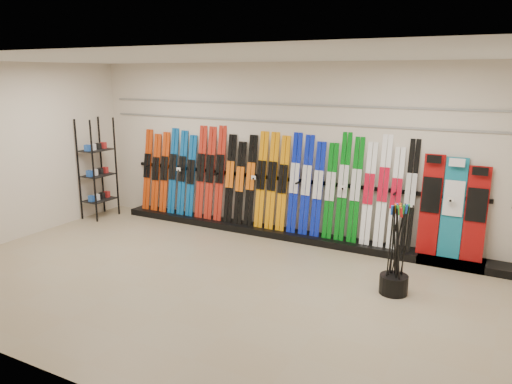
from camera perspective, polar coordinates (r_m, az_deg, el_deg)
The scene contains 12 objects.
floor at distance 7.00m, azimuth -5.28°, elevation -10.32°, with size 8.00×8.00×0.00m, color tan.
back_wall at distance 8.70m, azimuth 3.67°, elevation 4.72°, with size 8.00×8.00×0.00m, color beige.
left_wall at distance 9.36m, azimuth -26.41°, elevation 3.96°, with size 5.00×5.00×0.00m, color beige.
ceiling at distance 6.41m, azimuth -5.87°, elevation 15.03°, with size 8.00×8.00×0.00m, color silver.
ski_rack_base at distance 8.75m, azimuth 4.27°, elevation -4.95°, with size 8.00×0.40×0.12m, color black.
skis at distance 8.86m, azimuth 0.76°, elevation 1.26°, with size 5.36×0.30×1.80m.
snowboards at distance 7.96m, azimuth 21.52°, elevation -1.79°, with size 0.94×0.23×1.52m.
accessory_rack at distance 10.32m, azimuth -17.65°, elevation 2.58°, with size 0.40×0.60×1.97m, color black.
pole_bin at distance 6.87m, azimuth 15.44°, elevation -10.13°, with size 0.37×0.37×0.25m, color black.
ski_poles at distance 6.70m, azimuth 15.81°, elevation -6.30°, with size 0.27×0.32×1.18m.
slatwall_rail_0 at distance 8.62m, azimuth 3.66°, elevation 7.99°, with size 7.60×0.02×0.03m, color gray.
slatwall_rail_1 at distance 8.60m, azimuth 3.69°, elevation 9.98°, with size 7.60×0.02×0.03m, color gray.
Camera 1 is at (3.59, -5.31, 2.81)m, focal length 35.00 mm.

